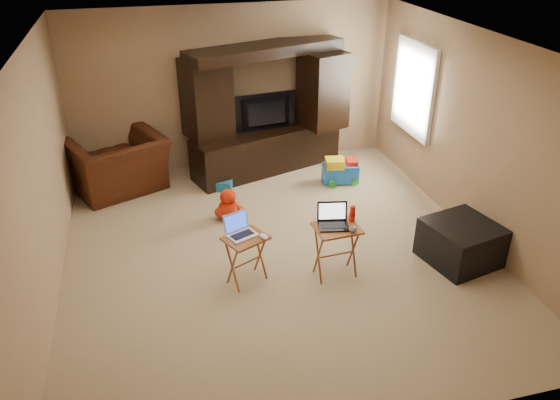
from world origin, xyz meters
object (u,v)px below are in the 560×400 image
object	(u,v)px
tray_table_left	(246,259)
mouse_right	(353,229)
child_rocker	(220,172)
push_toy	(340,170)
tray_table_right	(336,251)
laptop_left	(242,227)
television	(267,113)
ottoman	(461,243)
plush_toy	(228,204)
water_bottle	(352,214)
recliner	(118,164)
entertainment_center	(266,110)
laptop_right	(334,217)
mouse_left	(264,236)

from	to	relation	value
tray_table_left	mouse_right	size ratio (longest dim) A/B	4.51
child_rocker	push_toy	distance (m)	1.82
tray_table_right	laptop_left	distance (m)	1.11
television	ottoman	world-z (taller)	television
plush_toy	water_bottle	xyz separation A→B (m)	(1.16, -1.48, 0.50)
recliner	plush_toy	world-z (taller)	recliner
recliner	water_bottle	world-z (taller)	same
entertainment_center	mouse_right	xyz separation A→B (m)	(0.22, -3.11, -0.33)
ottoman	laptop_left	bearing A→B (deg)	174.32
child_rocker	laptop_left	world-z (taller)	laptop_left
push_toy	laptop_left	distance (m)	2.86
tray_table_right	water_bottle	size ratio (longest dim) A/B	3.25
entertainment_center	water_bottle	bearing A→B (deg)	-102.46
tray_table_left	recliner	bearing A→B (deg)	91.22
recliner	laptop_right	distance (m)	3.66
plush_toy	tray_table_left	xyz separation A→B (m)	(-0.04, -1.43, 0.07)
ottoman	mouse_right	world-z (taller)	mouse_right
recliner	mouse_right	distance (m)	3.87
recliner	laptop_left	size ratio (longest dim) A/B	4.20
entertainment_center	ottoman	distance (m)	3.56
mouse_right	water_bottle	xyz separation A→B (m)	(0.07, 0.20, 0.07)
tray_table_right	mouse_left	bearing A→B (deg)	171.97
tray_table_right	laptop_right	distance (m)	0.44
recliner	push_toy	distance (m)	3.30
laptop_right	laptop_left	bearing A→B (deg)	-176.80
entertainment_center	laptop_left	world-z (taller)	entertainment_center
television	mouse_left	size ratio (longest dim) A/B	8.55
plush_toy	water_bottle	distance (m)	1.94
ottoman	laptop_right	world-z (taller)	laptop_right
television	recliner	distance (m)	2.34
push_toy	laptop_left	world-z (taller)	laptop_left
entertainment_center	laptop_left	distance (m)	3.00
entertainment_center	tray_table_right	bearing A→B (deg)	-106.42
television	push_toy	world-z (taller)	television
tray_table_right	water_bottle	distance (m)	0.47
mouse_right	child_rocker	bearing A→B (deg)	111.55
entertainment_center	laptop_right	xyz separation A→B (m)	(0.05, -2.97, -0.24)
plush_toy	mouse_right	xyz separation A→B (m)	(1.09, -1.68, 0.43)
plush_toy	tray_table_right	xyz separation A→B (m)	(0.96, -1.56, 0.09)
entertainment_center	television	xyz separation A→B (m)	(-0.00, -0.04, -0.04)
child_rocker	plush_toy	xyz separation A→B (m)	(-0.04, -0.98, -0.03)
entertainment_center	mouse_right	size ratio (longest dim) A/B	18.85
recliner	plush_toy	size ratio (longest dim) A/B	2.84
laptop_right	mouse_left	world-z (taller)	laptop_right
recliner	ottoman	size ratio (longest dim) A/B	1.67
plush_toy	recliner	bearing A→B (deg)	137.93
push_toy	water_bottle	size ratio (longest dim) A/B	2.81
laptop_left	laptop_right	size ratio (longest dim) A/B	0.92
tray_table_left	tray_table_right	xyz separation A→B (m)	(1.00, -0.13, 0.03)
television	child_rocker	xyz separation A→B (m)	(-0.83, -0.41, -0.70)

